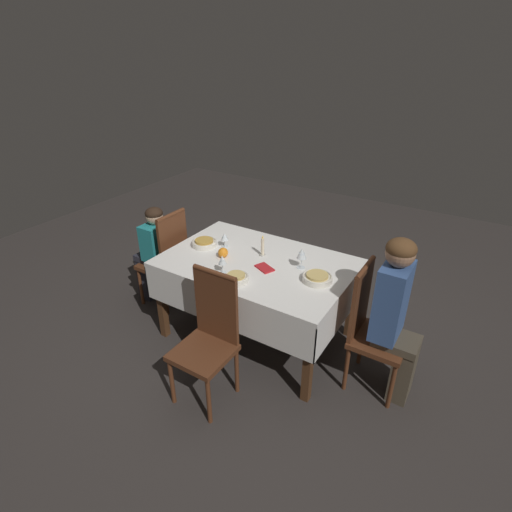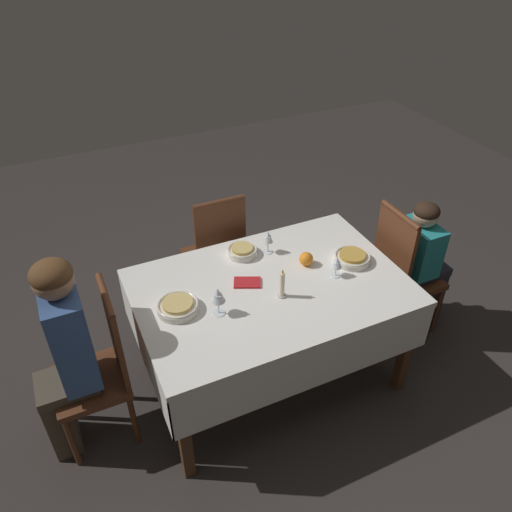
# 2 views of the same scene
# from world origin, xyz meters

# --- Properties ---
(ground_plane) EXTENTS (8.00, 8.00, 0.00)m
(ground_plane) POSITION_xyz_m (0.00, 0.00, 0.00)
(ground_plane) COLOR #332D2B
(dining_table) EXTENTS (1.53, 1.02, 0.75)m
(dining_table) POSITION_xyz_m (0.00, 0.00, 0.66)
(dining_table) COLOR white
(dining_table) RESTS_ON ground_plane
(chair_east) EXTENTS (0.39, 0.38, 0.99)m
(chair_east) POSITION_xyz_m (0.99, -0.03, 0.52)
(chair_east) COLOR #562D19
(chair_east) RESTS_ON ground_plane
(chair_west) EXTENTS (0.39, 0.38, 0.99)m
(chair_west) POSITION_xyz_m (-0.99, -0.03, 0.52)
(chair_west) COLOR #562D19
(chair_west) RESTS_ON ground_plane
(chair_south) EXTENTS (0.38, 0.39, 0.99)m
(chair_south) POSITION_xyz_m (0.06, -0.73, 0.52)
(chair_south) COLOR #562D19
(chair_south) RESTS_ON ground_plane
(person_adult_denim) EXTENTS (0.34, 0.30, 1.24)m
(person_adult_denim) POSITION_xyz_m (1.14, -0.03, 0.70)
(person_adult_denim) COLOR #4C4233
(person_adult_denim) RESTS_ON ground_plane
(person_child_teal) EXTENTS (0.33, 0.30, 1.00)m
(person_child_teal) POSITION_xyz_m (-1.15, -0.03, 0.55)
(person_child_teal) COLOR #282833
(person_child_teal) RESTS_ON ground_plane
(bowl_east) EXTENTS (0.23, 0.23, 0.06)m
(bowl_east) POSITION_xyz_m (0.54, -0.02, 0.78)
(bowl_east) COLOR silver
(bowl_east) RESTS_ON dining_table
(wine_glass_east) EXTENTS (0.08, 0.08, 0.17)m
(wine_glass_east) POSITION_xyz_m (0.35, 0.09, 0.87)
(wine_glass_east) COLOR white
(wine_glass_east) RESTS_ON dining_table
(bowl_west) EXTENTS (0.22, 0.22, 0.06)m
(bowl_west) POSITION_xyz_m (-0.54, -0.00, 0.78)
(bowl_west) COLOR silver
(bowl_west) RESTS_ON dining_table
(wine_glass_west) EXTENTS (0.07, 0.07, 0.13)m
(wine_glass_west) POSITION_xyz_m (-0.38, 0.08, 0.84)
(wine_glass_west) COLOR white
(wine_glass_west) RESTS_ON dining_table
(bowl_south) EXTENTS (0.19, 0.19, 0.06)m
(bowl_south) POSITION_xyz_m (0.03, -0.34, 0.78)
(bowl_south) COLOR silver
(bowl_south) RESTS_ON dining_table
(wine_glass_south) EXTENTS (0.06, 0.06, 0.15)m
(wine_glass_south) POSITION_xyz_m (-0.12, -0.30, 0.86)
(wine_glass_south) COLOR white
(wine_glass_south) RESTS_ON dining_table
(candle_centerpiece) EXTENTS (0.05, 0.05, 0.18)m
(candle_centerpiece) POSITION_xyz_m (-0.01, 0.11, 0.82)
(candle_centerpiece) COLOR beige
(candle_centerpiece) RESTS_ON dining_table
(orange_fruit) EXTENTS (0.08, 0.08, 0.08)m
(orange_fruit) POSITION_xyz_m (-0.28, -0.09, 0.79)
(orange_fruit) COLOR orange
(orange_fruit) RESTS_ON dining_table
(napkin_red_folded) EXTENTS (0.18, 0.15, 0.01)m
(napkin_red_folded) POSITION_xyz_m (0.11, -0.07, 0.76)
(napkin_red_folded) COLOR red
(napkin_red_folded) RESTS_ON dining_table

